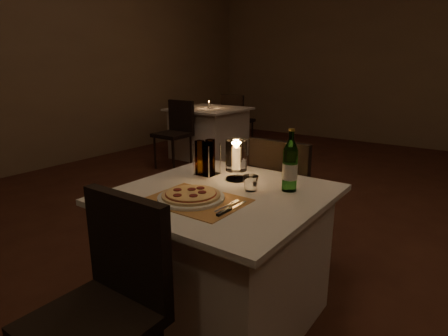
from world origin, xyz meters
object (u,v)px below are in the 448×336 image
Objects in this scene: hurricane_candle at (236,157)px; neighbor_table_left at (209,133)px; chair_near at (109,291)px; water_bottle at (290,166)px; tumbler at (251,183)px; chair_far at (284,190)px; pizza at (191,194)px; plate at (191,197)px; main_table at (222,256)px.

neighbor_table_left is at bearing 130.22° from hurricane_candle.
water_bottle reaches higher than chair_near.
tumbler is at bearing 82.21° from chair_near.
chair_near is 0.90× the size of neighbor_table_left.
tumbler is 0.08× the size of neighbor_table_left.
chair_far reaches higher than pizza.
plate is 1.41× the size of hurricane_candle.
water_bottle is at bearing -61.66° from chair_far.
plate is 1.00× the size of water_bottle.
hurricane_candle reaches higher than tumbler.
tumbler reaches higher than neighbor_table_left.
tumbler is at bearing -79.79° from chair_far.
main_table is 1.11× the size of chair_near.
chair_near is 4.37m from neighbor_table_left.
main_table is 3.57× the size of pizza.
hurricane_candle is at bearing 90.44° from plate.
pizza is at bearing -105.57° from main_table.
plate is 4.05× the size of tumbler.
tumbler is at bearing -143.93° from water_bottle.
water_bottle is at bearing 0.62° from hurricane_candle.
tumbler reaches higher than plate.
main_table is at bearing -75.84° from hurricane_candle.
water_bottle is (0.32, 0.39, 0.10)m from pizza.
water_bottle is (0.27, 0.21, 0.49)m from main_table.
neighbor_table_left is at bearing 136.67° from chair_far.
chair_far is 3.26m from neighbor_table_left.
tumbler reaches higher than main_table.
hurricane_candle is at bearing 145.61° from tumbler.
pizza is (-0.00, 0.00, 0.02)m from plate.
plate is at bearing -105.52° from main_table.
main_table is 0.74m from chair_far.
main_table is 3.12× the size of plate.
neighbor_table_left is at bearing 131.02° from tumbler.
plate is 3.92m from neighbor_table_left.
chair_near is at bearing -84.64° from pizza.
chair_far is at bearing 84.00° from hurricane_candle.
pizza reaches higher than main_table.
pizza is 3.54× the size of tumbler.
hurricane_candle is 3.62m from neighbor_table_left.
pizza is at bearing -89.58° from hurricane_candle.
hurricane_candle is at bearing -49.78° from neighbor_table_left.
water_bottle reaches higher than hurricane_candle.
main_table is at bearing -141.67° from water_bottle.
plate is at bearing -29.88° from pizza.
hurricane_candle reaches higher than pizza.
chair_near reaches higher than main_table.
main_table is 1.11× the size of chair_far.
pizza is at bearing 95.36° from chair_near.
main_table is at bearing -90.00° from chair_far.
tumbler is at bearing 59.85° from pizza.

